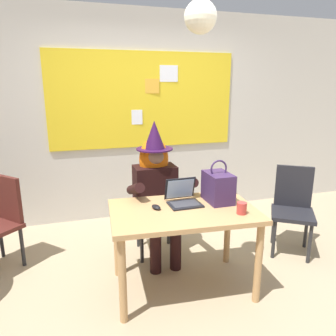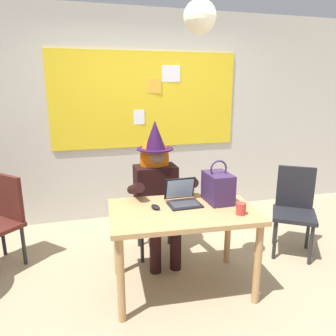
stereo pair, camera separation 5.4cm
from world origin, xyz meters
name	(u,v)px [view 1 (the left image)]	position (x,y,z in m)	size (l,w,h in m)	color
ground_plane	(190,284)	(0.00, 0.00, 0.00)	(24.00, 24.00, 0.00)	tan
wall_back_bulletin	(144,116)	(0.00, 1.78, 1.34)	(6.60, 1.98, 2.66)	beige
desk_main	(183,220)	(-0.08, -0.01, 0.64)	(1.26, 0.84, 0.74)	tan
chair_at_desk	(154,207)	(-0.14, 0.73, 0.49)	(0.46, 0.46, 0.88)	#2D3347
person_costumed	(156,185)	(-0.15, 0.61, 0.77)	(0.59, 0.65, 1.41)	black
laptop	(183,198)	(-0.04, 0.12, 0.79)	(0.28, 0.27, 0.21)	black
computer_mouse	(156,207)	(-0.29, 0.06, 0.76)	(0.06, 0.10, 0.03)	black
handbag	(218,187)	(0.27, 0.08, 0.87)	(0.20, 0.30, 0.38)	#38234C
coffee_mug	(242,208)	(0.34, -0.24, 0.79)	(0.08, 0.08, 0.10)	#B23833
chair_extra_corner	(293,205)	(1.27, 0.30, 0.51)	(0.58, 0.58, 0.91)	black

